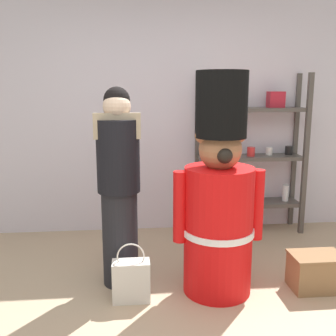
{
  "coord_description": "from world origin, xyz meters",
  "views": [
    {
      "loc": [
        -0.34,
        -2.22,
        1.61
      ],
      "look_at": [
        -0.05,
        0.76,
        1.0
      ],
      "focal_mm": 41.94,
      "sensor_mm": 36.0,
      "label": 1
    }
  ],
  "objects_px": {
    "person_shopper": "(119,185)",
    "shopping_bag": "(131,280)",
    "display_crate": "(316,272)",
    "teddy_bear_guard": "(219,202)",
    "merchandise_shelf": "(250,152)"
  },
  "relations": [
    {
      "from": "shopping_bag",
      "to": "display_crate",
      "type": "relative_size",
      "value": 1.12
    },
    {
      "from": "merchandise_shelf",
      "to": "display_crate",
      "type": "relative_size",
      "value": 4.23
    },
    {
      "from": "shopping_bag",
      "to": "person_shopper",
      "type": "bearing_deg",
      "value": 105.85
    },
    {
      "from": "merchandise_shelf",
      "to": "teddy_bear_guard",
      "type": "relative_size",
      "value": 1.02
    },
    {
      "from": "shopping_bag",
      "to": "display_crate",
      "type": "xyz_separation_m",
      "value": [
        1.5,
        0.04,
        -0.02
      ]
    },
    {
      "from": "merchandise_shelf",
      "to": "person_shopper",
      "type": "height_order",
      "value": "merchandise_shelf"
    },
    {
      "from": "teddy_bear_guard",
      "to": "person_shopper",
      "type": "bearing_deg",
      "value": 165.27
    },
    {
      "from": "teddy_bear_guard",
      "to": "person_shopper",
      "type": "relative_size",
      "value": 1.07
    },
    {
      "from": "person_shopper",
      "to": "shopping_bag",
      "type": "relative_size",
      "value": 3.48
    },
    {
      "from": "merchandise_shelf",
      "to": "teddy_bear_guard",
      "type": "distance_m",
      "value": 1.48
    },
    {
      "from": "person_shopper",
      "to": "display_crate",
      "type": "bearing_deg",
      "value": -9.37
    },
    {
      "from": "person_shopper",
      "to": "shopping_bag",
      "type": "xyz_separation_m",
      "value": [
        0.08,
        -0.3,
        -0.68
      ]
    },
    {
      "from": "person_shopper",
      "to": "merchandise_shelf",
      "type": "bearing_deg",
      "value": 38.01
    },
    {
      "from": "merchandise_shelf",
      "to": "shopping_bag",
      "type": "xyz_separation_m",
      "value": [
        -1.34,
        -1.42,
        -0.74
      ]
    },
    {
      "from": "teddy_bear_guard",
      "to": "display_crate",
      "type": "distance_m",
      "value": 1.0
    }
  ]
}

